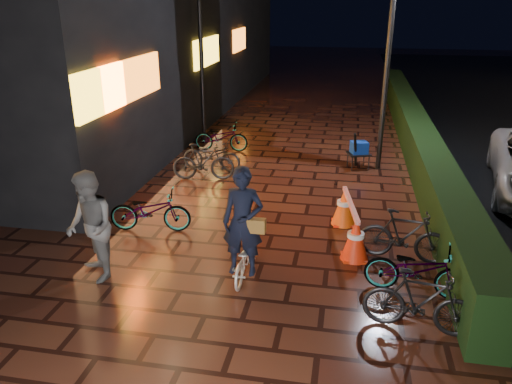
% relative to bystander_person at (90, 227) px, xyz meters
% --- Properties ---
extents(ground, '(80.00, 80.00, 0.00)m').
position_rel_bystander_person_xyz_m(ground, '(2.60, 0.95, -0.91)').
color(ground, '#381911').
rests_on(ground, ground).
extents(hedge, '(0.70, 20.00, 1.00)m').
position_rel_bystander_person_xyz_m(hedge, '(5.90, 8.95, -0.41)').
color(hedge, black).
rests_on(hedge, ground).
extents(bystander_person, '(1.11, 1.12, 1.82)m').
position_rel_bystander_person_xyz_m(bystander_person, '(0.00, 0.00, 0.00)').
color(bystander_person, '#5B5B5D').
rests_on(bystander_person, ground).
extents(lamp_post_hedge, '(0.48, 0.14, 5.07)m').
position_rel_bystander_person_xyz_m(lamp_post_hedge, '(4.78, 6.57, 1.88)').
color(lamp_post_hedge, black).
rests_on(lamp_post_hedge, ground).
extents(lamp_post_sf, '(0.47, 0.14, 4.89)m').
position_rel_bystander_person_xyz_m(lamp_post_sf, '(-0.57, 8.37, 1.78)').
color(lamp_post_sf, black).
rests_on(lamp_post_sf, ground).
extents(cyclist, '(0.70, 1.35, 1.92)m').
position_rel_bystander_person_xyz_m(cyclist, '(2.39, 0.45, -0.20)').
color(cyclist, white).
rests_on(cyclist, ground).
extents(traffic_barrier, '(0.72, 1.92, 0.78)m').
position_rel_bystander_person_xyz_m(traffic_barrier, '(4.06, 2.13, -0.52)').
color(traffic_barrier, red).
rests_on(traffic_barrier, ground).
extents(cart_assembly, '(0.69, 0.74, 1.07)m').
position_rel_bystander_person_xyz_m(cart_assembly, '(4.24, 6.44, -0.36)').
color(cart_assembly, black).
rests_on(cart_assembly, ground).
extents(parked_bikes_storefront, '(1.85, 6.26, 0.93)m').
position_rel_bystander_person_xyz_m(parked_bikes_storefront, '(0.33, 4.94, -0.48)').
color(parked_bikes_storefront, black).
rests_on(parked_bikes_storefront, ground).
extents(parked_bikes_hedge, '(1.73, 2.67, 0.93)m').
position_rel_bystander_person_xyz_m(parked_bikes_hedge, '(5.05, 0.51, -0.47)').
color(parked_bikes_hedge, black).
rests_on(parked_bikes_hedge, ground).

